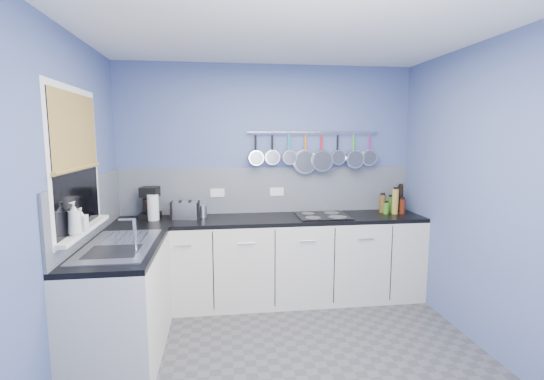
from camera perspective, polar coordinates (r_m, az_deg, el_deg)
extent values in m
cube|color=#47474C|center=(3.30, 2.83, -24.09)|extent=(3.20, 3.00, 0.02)
cube|color=white|center=(2.91, 3.19, 23.24)|extent=(3.20, 3.00, 0.02)
cube|color=#4C5C91|center=(4.33, -0.68, 1.37)|extent=(3.20, 0.02, 2.50)
cube|color=#4C5C91|center=(1.43, 14.39, -12.22)|extent=(3.20, 0.02, 2.50)
cube|color=#4C5C91|center=(3.00, -28.82, -2.46)|extent=(0.02, 3.00, 2.50)
cube|color=#4C5C91|center=(3.52, 29.75, -1.16)|extent=(0.02, 3.00, 2.50)
cube|color=#9196A2|center=(4.32, -0.64, 0.02)|extent=(3.20, 0.02, 0.50)
cube|color=#9196A2|center=(3.57, -24.94, -2.36)|extent=(0.02, 1.80, 0.50)
cube|color=beige|center=(4.20, -0.14, -10.30)|extent=(3.20, 0.60, 0.86)
cube|color=black|center=(4.08, -0.14, -4.29)|extent=(3.20, 0.60, 0.04)
cube|color=beige|center=(3.41, -20.97, -15.20)|extent=(0.60, 1.20, 0.86)
cube|color=black|center=(3.27, -21.36, -7.91)|extent=(0.60, 1.20, 0.04)
cube|color=white|center=(3.24, -26.69, 3.70)|extent=(0.01, 1.00, 1.10)
cube|color=black|center=(3.24, -26.61, 3.70)|extent=(0.01, 0.90, 1.00)
cube|color=olive|center=(3.23, -26.72, 7.69)|extent=(0.01, 0.90, 0.55)
cube|color=white|center=(3.30, -25.73, -5.22)|extent=(0.10, 0.98, 0.03)
cube|color=silver|center=(3.26, -21.38, -7.50)|extent=(0.50, 0.95, 0.01)
cube|color=white|center=(4.28, -7.95, -0.40)|extent=(0.15, 0.01, 0.09)
cube|color=white|center=(4.32, 0.70, -0.25)|extent=(0.15, 0.01, 0.09)
cylinder|color=silver|center=(4.33, 6.07, 8.36)|extent=(1.45, 0.02, 0.02)
imported|color=white|center=(3.05, -26.88, -3.73)|extent=(0.11, 0.11, 0.24)
imported|color=white|center=(3.18, -26.07, -3.87)|extent=(0.08, 0.08, 0.17)
cylinder|color=white|center=(4.10, -16.94, -2.48)|extent=(0.13, 0.13, 0.25)
cube|color=silver|center=(4.10, -12.50, -2.88)|extent=(0.30, 0.20, 0.17)
cylinder|color=silver|center=(4.14, -10.04, -3.06)|extent=(0.11, 0.11, 0.13)
cube|color=black|center=(4.16, 7.37, -3.75)|extent=(0.54, 0.47, 0.01)
cylinder|color=black|center=(4.59, 18.16, -1.21)|extent=(0.06, 0.06, 0.29)
cylinder|color=#265919|center=(4.53, 16.85, -2.03)|extent=(0.06, 0.06, 0.18)
cylinder|color=brown|center=(4.50, 15.80, -1.92)|extent=(0.07, 0.07, 0.20)
cylinder|color=#4C190C|center=(4.48, 18.46, -2.29)|extent=(0.06, 0.06, 0.16)
cylinder|color=olive|center=(4.45, 17.51, -1.59)|extent=(0.07, 0.07, 0.27)
cylinder|color=#3F721E|center=(4.43, 16.28, -2.57)|extent=(0.06, 0.06, 0.12)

